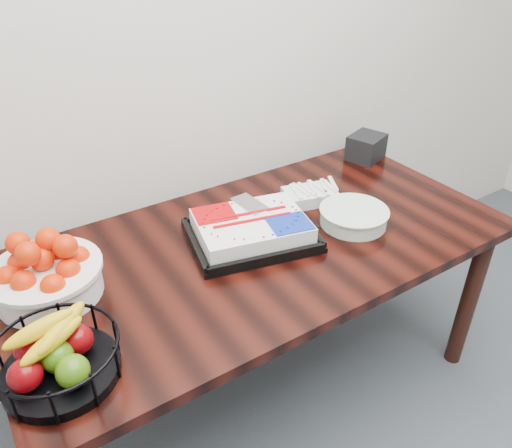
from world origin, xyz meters
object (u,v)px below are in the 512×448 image
tangerine_bowl (45,270)px  plate_stack (354,217)px  cake_tray (251,229)px  napkin_box (366,147)px  table (260,260)px  fruit_basket (57,356)px

tangerine_bowl → plate_stack: 1.08m
cake_tray → napkin_box: napkin_box is taller
cake_tray → table: bearing=-52.8°
table → tangerine_bowl: size_ratio=5.35×
napkin_box → cake_tray: bearing=-161.1°
tangerine_bowl → fruit_basket: size_ratio=1.07×
tangerine_bowl → fruit_basket: bearing=-99.7°
table → napkin_box: bearing=21.0°
table → cake_tray: size_ratio=3.58×
cake_tray → fruit_basket: (-0.74, -0.26, 0.03)m
plate_stack → napkin_box: napkin_box is taller
table → tangerine_bowl: bearing=171.1°
table → napkin_box: 0.87m
napkin_box → plate_stack: bearing=-137.8°
fruit_basket → tangerine_bowl: bearing=80.3°
plate_stack → napkin_box: size_ratio=1.60×
tangerine_bowl → napkin_box: tangerine_bowl is taller
tangerine_bowl → fruit_basket: 0.35m
cake_tray → fruit_basket: 0.78m
plate_stack → fruit_basket: bearing=-173.1°
cake_tray → plate_stack: bearing=-18.1°
table → napkin_box: (0.80, 0.31, 0.14)m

